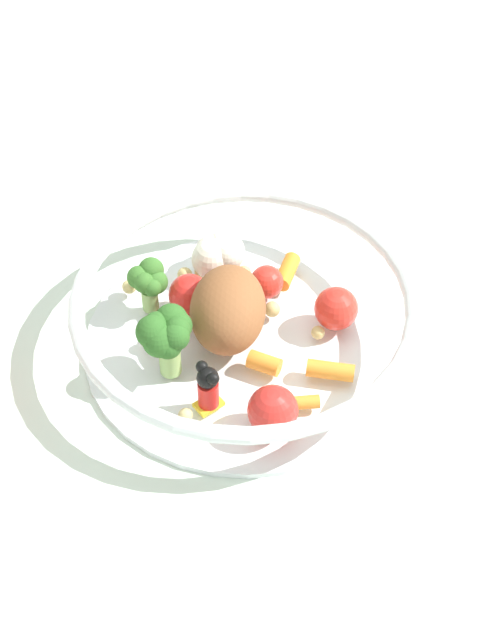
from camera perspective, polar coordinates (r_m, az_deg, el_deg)
ground_plane at (r=0.65m, az=0.29°, el=-1.56°), size 2.40×2.40×0.00m
food_container at (r=0.63m, az=-0.33°, el=0.30°), size 0.24×0.24×0.06m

